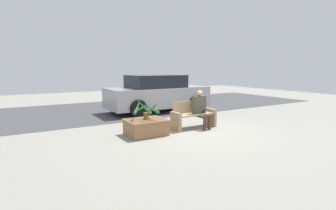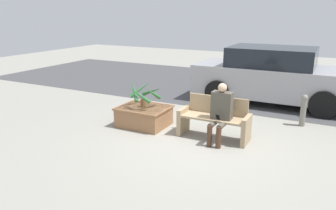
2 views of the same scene
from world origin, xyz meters
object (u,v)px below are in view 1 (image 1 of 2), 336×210
(bollard_post, at_px, (200,106))
(bench, at_px, (193,115))
(potted_plant, at_px, (146,108))
(planter_box, at_px, (146,127))
(parked_car, at_px, (157,94))
(person_seated, at_px, (201,108))

(bollard_post, bearing_deg, bench, -134.16)
(potted_plant, bearing_deg, planter_box, -172.68)
(bench, relative_size, parked_car, 0.33)
(bench, relative_size, person_seated, 1.22)
(parked_car, height_order, bollard_post, parked_car)
(bench, xyz_separation_m, planter_box, (-1.70, -0.04, -0.16))
(person_seated, bearing_deg, parked_car, 83.78)
(bench, xyz_separation_m, parked_car, (0.56, 3.36, 0.39))
(parked_car, bearing_deg, planter_box, -123.63)
(potted_plant, xyz_separation_m, parked_car, (2.26, 3.40, 0.02))
(planter_box, bearing_deg, person_seated, -3.96)
(potted_plant, relative_size, parked_car, 0.17)
(person_seated, relative_size, planter_box, 1.07)
(person_seated, relative_size, bollard_post, 1.61)
(planter_box, bearing_deg, bench, 1.33)
(bench, height_order, potted_plant, potted_plant)
(bench, bearing_deg, parked_car, 80.55)
(planter_box, bearing_deg, parked_car, 56.37)
(bollard_post, bearing_deg, potted_plant, -153.09)
(bench, distance_m, parked_car, 3.43)
(parked_car, bearing_deg, bench, -99.45)
(bench, relative_size, planter_box, 1.30)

